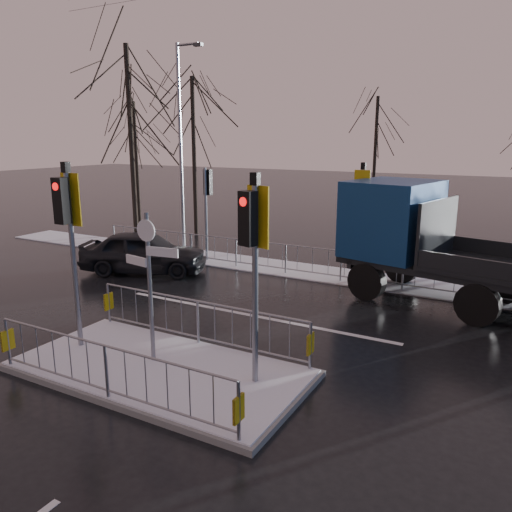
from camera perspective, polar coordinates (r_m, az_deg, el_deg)
The scene contains 12 objects.
ground at distance 10.52m, azimuth -11.02°, elevation -12.97°, with size 120.00×120.00×0.00m, color black.
snow_verge at distance 17.53m, azimuth 7.18°, elevation -1.94°, with size 30.00×2.00×0.04m, color silver.
lane_markings at distance 10.30m, azimuth -12.24°, elevation -13.63°, with size 8.00×11.38×0.01m.
traffic_island at distance 10.37m, azimuth -11.13°, elevation -11.00°, with size 6.00×3.04×4.15m.
far_kerb_fixtures at distance 16.73m, azimuth 7.57°, elevation 0.83°, with size 18.00×0.65×3.83m.
car_far_lane at distance 17.78m, azimuth -12.69°, elevation 0.44°, with size 1.74×4.33×1.48m, color black.
flatbed_truck at distance 15.12m, azimuth 18.74°, elevation 1.92°, with size 7.71×4.14×3.39m.
tree_near_a at distance 24.69m, azimuth -14.30°, elevation 16.46°, with size 4.75×4.75×8.97m.
tree_near_b at distance 24.23m, azimuth -7.18°, elevation 14.54°, with size 4.00×4.00×7.55m.
tree_near_c at distance 27.84m, azimuth -13.62°, elevation 12.79°, with size 3.50×3.50×6.61m.
tree_far_a at distance 30.27m, azimuth 13.56°, elevation 13.43°, with size 3.75×3.75×7.08m.
street_lamp_left at distance 20.88m, azimuth -8.49°, elevation 12.89°, with size 1.25×0.18×8.20m.
Camera 1 is at (6.18, -7.15, 4.63)m, focal length 35.00 mm.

